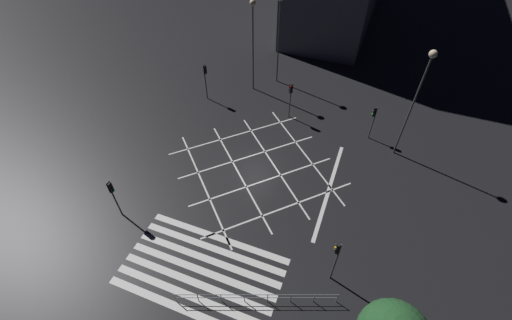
# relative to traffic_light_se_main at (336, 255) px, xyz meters

# --- Properties ---
(ground_plane) EXTENTS (200.00, 200.00, 0.00)m
(ground_plane) POSITION_rel_traffic_light_se_main_xyz_m (-8.06, 7.46, -3.01)
(ground_plane) COLOR black
(road_markings) EXTENTS (15.99, 21.04, 0.01)m
(road_markings) POSITION_rel_traffic_light_se_main_xyz_m (-7.69, 0.63, -3.01)
(road_markings) COLOR silver
(road_markings) RESTS_ON ground_plane
(traffic_light_se_main) EXTENTS (0.39, 0.36, 4.22)m
(traffic_light_se_main) POSITION_rel_traffic_light_se_main_xyz_m (0.00, 0.00, 0.00)
(traffic_light_se_main) COLOR #424244
(traffic_light_se_main) RESTS_ON ground_plane
(traffic_light_nw_main) EXTENTS (0.39, 0.36, 4.02)m
(traffic_light_nw_main) POSITION_rel_traffic_light_se_main_xyz_m (-16.52, 15.14, -0.14)
(traffic_light_nw_main) COLOR #424244
(traffic_light_nw_main) RESTS_ON ground_plane
(traffic_light_ne_main) EXTENTS (0.39, 0.36, 3.53)m
(traffic_light_ne_main) POSITION_rel_traffic_light_se_main_xyz_m (0.32, 14.98, -0.49)
(traffic_light_ne_main) COLOR #424244
(traffic_light_ne_main) RESTS_ON ground_plane
(traffic_light_sw_main) EXTENTS (0.39, 0.36, 3.78)m
(traffic_light_sw_main) POSITION_rel_traffic_light_se_main_xyz_m (-15.79, -0.73, -0.31)
(traffic_light_sw_main) COLOR #424244
(traffic_light_sw_main) RESTS_ON ground_plane
(traffic_light_median_north) EXTENTS (0.36, 0.39, 3.91)m
(traffic_light_median_north) POSITION_rel_traffic_light_se_main_xyz_m (-7.54, 15.20, -0.22)
(traffic_light_median_north) COLOR #424244
(traffic_light_median_north) RESTS_ON ground_plane
(street_lamp_east) EXTENTS (0.60, 0.60, 9.99)m
(street_lamp_east) POSITION_rel_traffic_light_se_main_xyz_m (2.84, 13.77, 4.39)
(street_lamp_east) COLOR #424244
(street_lamp_east) RESTS_ON ground_plane
(street_lamp_west) EXTENTS (0.58, 0.58, 9.60)m
(street_lamp_west) POSITION_rel_traffic_light_se_main_xyz_m (-12.70, 18.64, 4.04)
(street_lamp_west) COLOR #424244
(street_lamp_west) RESTS_ON ground_plane
(street_lamp_far) EXTENTS (0.62, 0.62, 9.46)m
(street_lamp_far) POSITION_rel_traffic_light_se_main_xyz_m (-10.78, 21.05, 4.18)
(street_lamp_far) COLOR #424244
(street_lamp_far) RESTS_ON ground_plane
(pedestrian_railing) EXTENTS (9.44, 3.67, 1.05)m
(pedestrian_railing) POSITION_rel_traffic_light_se_main_xyz_m (-3.93, -3.24, -2.34)
(pedestrian_railing) COLOR gray
(pedestrian_railing) RESTS_ON ground_plane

